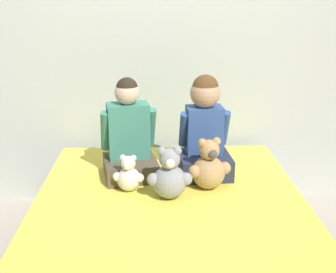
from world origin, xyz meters
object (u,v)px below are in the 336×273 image
object	(u,v)px
teddy_bear_between_children	(170,177)
child_on_right	(205,131)
teddy_bear_held_by_right_child	(209,167)
bed	(170,244)
teddy_bear_held_by_left_child	(129,176)
child_on_left	(129,137)

from	to	relation	value
teddy_bear_between_children	child_on_right	bearing A→B (deg)	54.89
teddy_bear_held_by_right_child	teddy_bear_between_children	distance (m)	0.26
teddy_bear_held_by_right_child	bed	bearing A→B (deg)	-150.33
teddy_bear_held_by_left_child	child_on_right	bearing A→B (deg)	36.03
child_on_right	teddy_bear_held_by_right_child	xyz separation A→B (m)	(0.00, -0.22, -0.15)
child_on_right	teddy_bear_between_children	xyz separation A→B (m)	(-0.23, -0.34, -0.16)
child_on_left	teddy_bear_held_by_right_child	size ratio (longest dim) A/B	1.98
child_on_left	teddy_bear_between_children	world-z (taller)	child_on_left
teddy_bear_held_by_right_child	teddy_bear_between_children	bearing A→B (deg)	-168.00
bed	teddy_bear_between_children	distance (m)	0.39
teddy_bear_held_by_left_child	child_on_left	bearing A→B (deg)	100.73
teddy_bear_between_children	teddy_bear_held_by_right_child	bearing A→B (deg)	25.84
teddy_bear_held_by_left_child	teddy_bear_held_by_right_child	world-z (taller)	teddy_bear_held_by_right_child
bed	child_on_left	bearing A→B (deg)	118.37
bed	teddy_bear_between_children	bearing A→B (deg)	90.40
child_on_left	child_on_right	world-z (taller)	child_on_right
teddy_bear_held_by_right_child	teddy_bear_between_children	world-z (taller)	teddy_bear_held_by_right_child
child_on_left	teddy_bear_between_children	xyz separation A→B (m)	(0.24, -0.34, -0.12)
child_on_left	teddy_bear_held_by_left_child	size ratio (longest dim) A/B	2.80
bed	child_on_right	xyz separation A→B (m)	(0.23, 0.45, 0.53)
teddy_bear_held_by_left_child	teddy_bear_between_children	xyz separation A→B (m)	(0.24, -0.10, 0.04)
teddy_bear_held_by_left_child	teddy_bear_held_by_right_child	xyz separation A→B (m)	(0.47, 0.02, 0.04)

